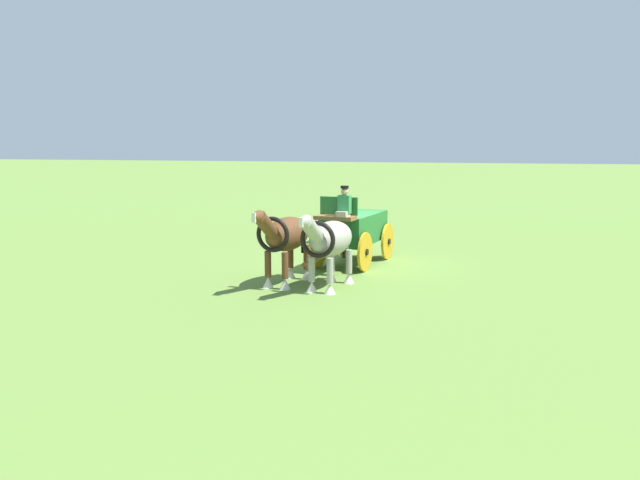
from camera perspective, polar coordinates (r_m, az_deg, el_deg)
ground_plane at (r=21.40m, az=3.01°, el=-2.04°), size 220.00×220.00×0.00m
show_wagon at (r=21.07m, az=2.90°, el=0.90°), size 5.88×2.07×2.65m
draft_horse_near at (r=17.46m, az=0.79°, el=-0.08°), size 3.07×1.21×2.17m
draft_horse_off at (r=17.97m, az=-3.05°, el=0.32°), size 3.07×1.20×2.23m
sponsor_banner at (r=26.77m, az=0.94°, el=1.29°), size 3.19×0.42×1.10m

